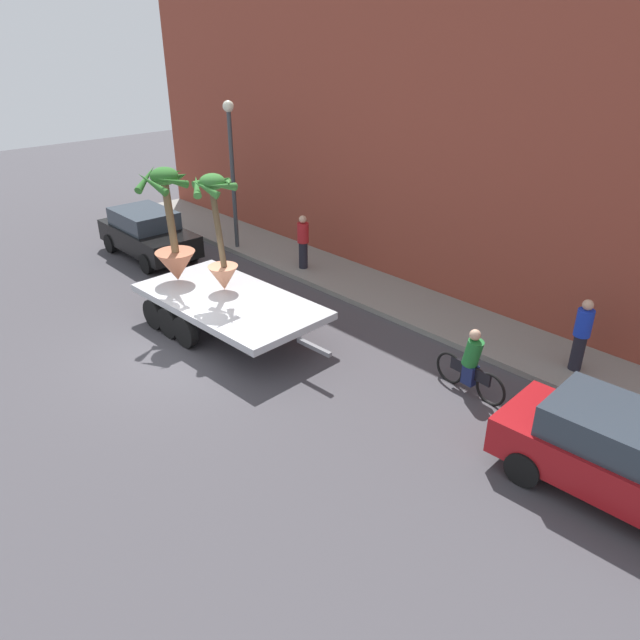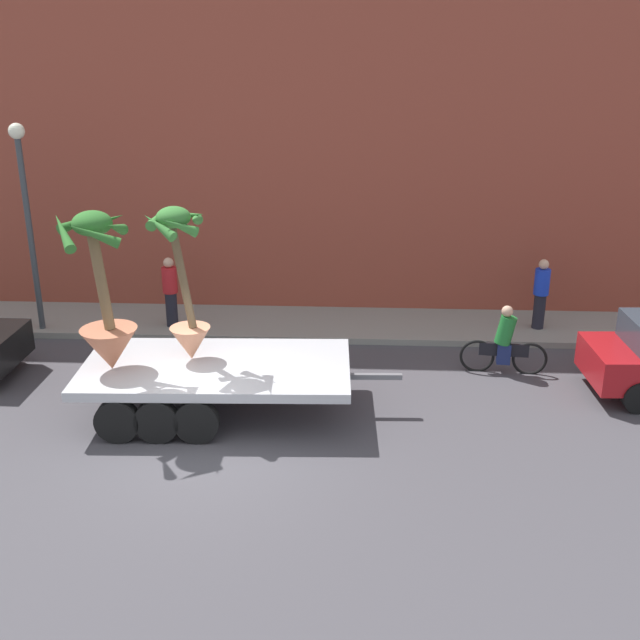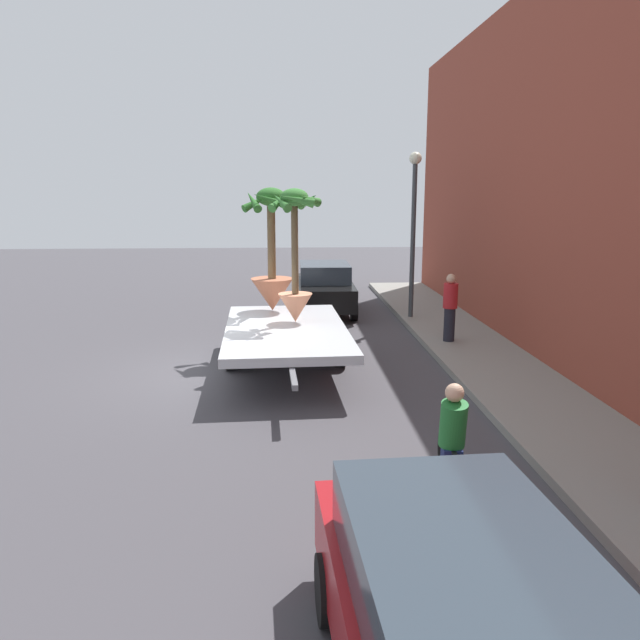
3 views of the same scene
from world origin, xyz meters
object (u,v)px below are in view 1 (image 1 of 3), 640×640
object	(u,v)px
parked_car	(628,458)
trailing_car	(148,233)
potted_palm_rear	(219,235)
flatbed_trailer	(224,303)
cyclist	(471,365)
potted_palm_middle	(172,238)
street_lamp	(232,157)
pedestrian_near_gate	(303,241)
pedestrian_far_left	(582,334)

from	to	relation	value
parked_car	trailing_car	world-z (taller)	same
potted_palm_rear	parked_car	xyz separation A→B (m)	(9.91, 0.99, -1.60)
flatbed_trailer	cyclist	bearing A→B (deg)	19.36
potted_palm_rear	potted_palm_middle	xyz separation A→B (m)	(-1.34, -0.55, -0.29)
potted_palm_rear	trailing_car	distance (m)	6.23
street_lamp	parked_car	bearing A→B (deg)	-10.24
flatbed_trailer	trailing_car	world-z (taller)	trailing_car
pedestrian_near_gate	flatbed_trailer	bearing A→B (deg)	-68.71
flatbed_trailer	street_lamp	bearing A→B (deg)	141.09
trailing_car	pedestrian_near_gate	xyz separation A→B (m)	(4.67, 2.84, 0.22)
trailing_car	pedestrian_far_left	xyz separation A→B (m)	(13.50, 3.16, 0.22)
potted_palm_rear	pedestrian_near_gate	distance (m)	4.33
pedestrian_near_gate	pedestrian_far_left	xyz separation A→B (m)	(8.83, 0.31, 0.00)
potted_palm_middle	pedestrian_far_left	size ratio (longest dim) A/B	1.74
flatbed_trailer	potted_palm_middle	xyz separation A→B (m)	(-1.70, -0.32, 1.38)
potted_palm_rear	trailing_car	world-z (taller)	potted_palm_rear
flatbed_trailer	trailing_car	bearing A→B (deg)	168.36
potted_palm_rear	parked_car	size ratio (longest dim) A/B	0.68
potted_palm_middle	trailing_car	bearing A→B (deg)	160.66
parked_car	pedestrian_near_gate	size ratio (longest dim) A/B	2.53
potted_palm_rear	street_lamp	world-z (taller)	street_lamp
potted_palm_rear	parked_car	distance (m)	10.09
potted_palm_rear	cyclist	bearing A→B (deg)	16.44
potted_palm_middle	parked_car	size ratio (longest dim) A/B	0.69
cyclist	street_lamp	distance (m)	11.13
cyclist	parked_car	world-z (taller)	parked_car
potted_palm_middle	pedestrian_near_gate	world-z (taller)	potted_palm_middle
flatbed_trailer	trailing_car	distance (m)	6.42
trailing_car	pedestrian_near_gate	world-z (taller)	pedestrian_near_gate
potted_palm_rear	pedestrian_far_left	world-z (taller)	potted_palm_rear
potted_palm_rear	street_lamp	bearing A→B (deg)	140.65
potted_palm_middle	potted_palm_rear	bearing A→B (deg)	22.22
parked_car	potted_palm_middle	bearing A→B (deg)	-172.23
parked_car	pedestrian_far_left	distance (m)	3.99
pedestrian_near_gate	pedestrian_far_left	distance (m)	8.83
potted_palm_middle	pedestrian_far_left	xyz separation A→B (m)	(8.91, 4.77, -1.10)
potted_palm_middle	flatbed_trailer	bearing A→B (deg)	10.53
flatbed_trailer	potted_palm_middle	distance (m)	2.21
potted_palm_middle	pedestrian_far_left	distance (m)	10.17
cyclist	trailing_car	bearing A→B (deg)	-176.21
cyclist	pedestrian_near_gate	distance (m)	7.88
trailing_car	pedestrian_near_gate	size ratio (longest dim) A/B	2.38
flatbed_trailer	pedestrian_near_gate	xyz separation A→B (m)	(-1.61, 4.14, 0.28)
pedestrian_near_gate	street_lamp	xyz separation A→B (m)	(-3.09, -0.34, 2.19)
pedestrian_near_gate	potted_palm_middle	bearing A→B (deg)	-91.10
parked_car	cyclist	bearing A→B (deg)	166.03
parked_car	street_lamp	xyz separation A→B (m)	(-14.26, 2.58, 2.40)
street_lamp	pedestrian_near_gate	bearing A→B (deg)	6.24
potted_palm_rear	pedestrian_near_gate	size ratio (longest dim) A/B	1.73
parked_car	pedestrian_near_gate	bearing A→B (deg)	165.38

